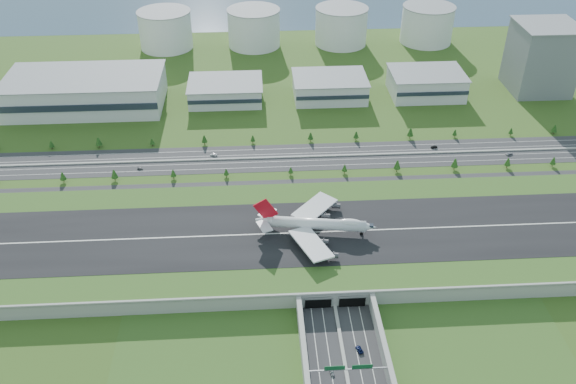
{
  "coord_description": "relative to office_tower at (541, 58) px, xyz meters",
  "views": [
    {
      "loc": [
        -36.39,
        -266.82,
        218.7
      ],
      "look_at": [
        -18.36,
        35.0,
        12.05
      ],
      "focal_mm": 38.0,
      "sensor_mm": 36.0,
      "label": 1
    }
  ],
  "objects": [
    {
      "name": "tree_row",
      "position": [
        -192.59,
        -101.22,
        -22.86
      ],
      "size": [
        501.81,
        48.63,
        8.36
      ],
      "color": "#3D2819",
      "rests_on": "ground"
    },
    {
      "name": "office_tower",
      "position": [
        0.0,
        0.0,
        0.0
      ],
      "size": [
        46.0,
        46.0,
        55.0
      ],
      "primitive_type": "cube",
      "color": "slate",
      "rests_on": "ground"
    },
    {
      "name": "car_5",
      "position": [
        -110.22,
        -93.28,
        -26.6
      ],
      "size": [
        4.88,
        2.23,
        1.55
      ],
      "primitive_type": "imported",
      "rotation": [
        0.0,
        0.0,
        -1.44
      ],
      "color": "black",
      "rests_on": "ground"
    },
    {
      "name": "north_expressway",
      "position": [
        -200.0,
        -100.0,
        -27.44
      ],
      "size": [
        560.0,
        36.0,
        0.12
      ],
      "primitive_type": "cube",
      "color": "#28282B",
      "rests_on": "ground"
    },
    {
      "name": "sign_gantry_near",
      "position": [
        -200.0,
        -290.04,
        -20.55
      ],
      "size": [
        38.7,
        0.7,
        9.8
      ],
      "color": "gray",
      "rests_on": "ground"
    },
    {
      "name": "underpass_road",
      "position": [
        -200.0,
        -294.42,
        -24.07
      ],
      "size": [
        38.8,
        120.4,
        8.0
      ],
      "color": "#28282B",
      "rests_on": "ground"
    },
    {
      "name": "fuel_tank_d",
      "position": [
        -65.0,
        115.0,
        -10.0
      ],
      "size": [
        50.0,
        50.0,
        35.0
      ],
      "primitive_type": "cylinder",
      "color": "silver",
      "rests_on": "ground"
    },
    {
      "name": "fuel_tank_a",
      "position": [
        -320.0,
        115.0,
        -10.0
      ],
      "size": [
        50.0,
        50.0,
        35.0
      ],
      "primitive_type": "cylinder",
      "color": "silver",
      "rests_on": "ground"
    },
    {
      "name": "car_4",
      "position": [
        -315.12,
        -109.47,
        -26.72
      ],
      "size": [
        4.08,
        2.29,
        1.31
      ],
      "primitive_type": "imported",
      "rotation": [
        0.0,
        0.0,
        1.37
      ],
      "color": "#56575B",
      "rests_on": "ground"
    },
    {
      "name": "car_7",
      "position": [
        -266.52,
        -94.43,
        -26.62
      ],
      "size": [
        5.65,
        3.73,
        1.52
      ],
      "primitive_type": "imported",
      "rotation": [
        0.0,
        0.0,
        -1.9
      ],
      "color": "white",
      "rests_on": "ground"
    },
    {
      "name": "car_2",
      "position": [
        -192.2,
        -273.84,
        -26.67
      ],
      "size": [
        3.71,
        5.57,
        1.42
      ],
      "primitive_type": "imported",
      "rotation": [
        0.0,
        0.0,
        3.43
      ],
      "color": "#0C1640",
      "rests_on": "ground"
    },
    {
      "name": "hangar_west",
      "position": [
        -370.0,
        -10.0,
        -15.0
      ],
      "size": [
        120.0,
        60.0,
        25.0
      ],
      "primitive_type": "cube",
      "color": "silver",
      "rests_on": "ground"
    },
    {
      "name": "hangar_mid_b",
      "position": [
        -175.0,
        -5.0,
        -19.0
      ],
      "size": [
        58.0,
        42.0,
        17.0
      ],
      "primitive_type": "cube",
      "color": "silver",
      "rests_on": "ground"
    },
    {
      "name": "ground",
      "position": [
        -200.0,
        -195.0,
        -27.5
      ],
      "size": [
        1200.0,
        1200.0,
        0.0
      ],
      "primitive_type": "plane",
      "color": "#29541A",
      "rests_on": "ground"
    },
    {
      "name": "fuel_tank_b",
      "position": [
        -235.0,
        115.0,
        -10.0
      ],
      "size": [
        50.0,
        50.0,
        35.0
      ],
      "primitive_type": "cylinder",
      "color": "silver",
      "rests_on": "ground"
    },
    {
      "name": "airfield_deck",
      "position": [
        -200.0,
        -195.09,
        -23.38
      ],
      "size": [
        520.0,
        100.0,
        9.2
      ],
      "color": "gray",
      "rests_on": "ground"
    },
    {
      "name": "hangar_mid_c",
      "position": [
        -95.0,
        -5.0,
        -18.0
      ],
      "size": [
        58.0,
        42.0,
        19.0
      ],
      "primitive_type": "cube",
      "color": "silver",
      "rests_on": "ground"
    },
    {
      "name": "car_0",
      "position": [
        -206.42,
        -285.95,
        -26.69
      ],
      "size": [
        2.32,
        4.29,
        1.38
      ],
      "primitive_type": "imported",
      "rotation": [
        0.0,
        0.0,
        0.18
      ],
      "color": "#A5A6AA",
      "rests_on": "ground"
    },
    {
      "name": "fuel_tank_c",
      "position": [
        -150.0,
        115.0,
        -10.0
      ],
      "size": [
        50.0,
        50.0,
        35.0
      ],
      "primitive_type": "cylinder",
      "color": "silver",
      "rests_on": "ground"
    },
    {
      "name": "boeing_747",
      "position": [
        -205.16,
        -194.77,
        -13.51
      ],
      "size": [
        68.01,
        63.82,
        21.12
      ],
      "rotation": [
        0.0,
        0.0,
        -0.15
      ],
      "color": "silver",
      "rests_on": "airfield_deck"
    },
    {
      "name": "hangar_mid_a",
      "position": [
        -260.0,
        -5.0,
        -20.0
      ],
      "size": [
        58.0,
        42.0,
        15.0
      ],
      "primitive_type": "cube",
      "color": "silver",
      "rests_on": "ground"
    },
    {
      "name": "car_6",
      "position": [
        -59.94,
        -105.27,
        -26.64
      ],
      "size": [
        5.87,
        4.46,
        1.48
      ],
      "primitive_type": "imported",
      "rotation": [
        0.0,
        0.0,
        2.0
      ],
      "color": "silver",
      "rests_on": "ground"
    }
  ]
}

